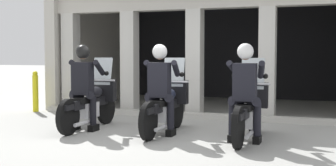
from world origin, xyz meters
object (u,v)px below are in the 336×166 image
bollard_kerbside (35,91)px  police_officer_center (160,82)px  motorcycle_center (166,105)px  police_officer_right (245,84)px  motorcycle_left (92,102)px  motorcycle_right (248,109)px  police_officer_left (84,80)px

bollard_kerbside → police_officer_center: bearing=-26.0°
motorcycle_center → police_officer_right: 1.62m
motorcycle_center → police_officer_center: size_ratio=1.29×
motorcycle_center → motorcycle_left: bearing=168.0°
motorcycle_center → motorcycle_right: bearing=-18.2°
motorcycle_right → police_officer_right: bearing=-97.0°
motorcycle_center → police_officer_right: size_ratio=1.29×
bollard_kerbside → police_officer_right: bearing=-20.9°
motorcycle_left → police_officer_center: (1.50, -0.26, 0.44)m
motorcycle_left → police_officer_left: (-0.00, -0.28, 0.44)m
police_officer_left → motorcycle_right: size_ratio=0.78×
bollard_kerbside → motorcycle_left: bearing=-34.0°
police_officer_right → police_officer_left: bearing=171.1°
police_officer_left → motorcycle_right: (3.01, 0.17, -0.44)m
motorcycle_center → motorcycle_right: (1.50, -0.14, 0.00)m
police_officer_right → police_officer_center: bearing=168.1°
police_officer_center → bollard_kerbside: 4.54m
police_officer_left → motorcycle_center: size_ratio=0.78×
police_officer_right → bollard_kerbside: police_officer_right is taller
police_officer_center → police_officer_left: bearing=168.0°
motorcycle_right → bollard_kerbside: bearing=155.0°
police_officer_right → motorcycle_center: bearing=157.7°
police_officer_left → motorcycle_left: bearing=85.7°
police_officer_left → police_officer_right: bearing=-6.2°
police_officer_center → motorcycle_right: size_ratio=0.78×
motorcycle_left → motorcycle_center: 1.50m
police_officer_right → motorcycle_left: bearing=165.8°
police_officer_left → motorcycle_center: (1.50, 0.31, -0.44)m
police_officer_left → police_officer_center: bearing=-3.1°
motorcycle_left → police_officer_right: 3.06m
police_officer_left → motorcycle_right: 3.04m
motorcycle_left → motorcycle_center: (1.50, 0.02, 0.00)m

